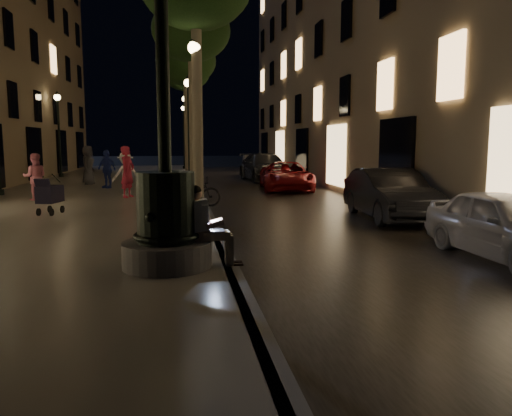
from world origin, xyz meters
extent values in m
plane|color=black|center=(0.00, 15.00, 0.00)|extent=(120.00, 120.00, 0.00)
cube|color=black|center=(3.00, 15.00, 0.01)|extent=(6.00, 45.00, 0.02)
cube|color=slate|center=(-4.00, 15.00, 0.10)|extent=(8.00, 45.00, 0.20)
cube|color=#59595B|center=(0.00, 15.00, 0.10)|extent=(0.25, 45.00, 0.20)
cube|color=#766449|center=(10.00, 18.00, 7.50)|extent=(8.00, 36.00, 15.00)
cylinder|color=#59595B|center=(-1.00, 2.00, 0.40)|extent=(1.40, 1.40, 0.40)
cylinder|color=black|center=(-1.00, 2.00, 1.15)|extent=(0.90, 0.90, 1.10)
torus|color=black|center=(-1.00, 2.00, 0.70)|extent=(1.04, 1.04, 0.10)
torus|color=black|center=(-1.00, 2.00, 1.55)|extent=(0.89, 0.89, 0.09)
cylinder|color=black|center=(-1.00, 2.00, 3.30)|extent=(0.20, 0.20, 3.20)
cube|color=gray|center=(-0.45, 2.00, 0.68)|extent=(0.34, 0.22, 0.17)
cube|color=silver|center=(-0.51, 2.00, 1.00)|extent=(0.42, 0.24, 0.53)
sphere|color=tan|center=(-0.53, 2.00, 1.35)|extent=(0.20, 0.20, 0.20)
sphere|color=black|center=(-0.54, 2.00, 1.39)|extent=(0.20, 0.20, 0.20)
cube|color=gray|center=(-0.23, 1.92, 0.68)|extent=(0.43, 0.12, 0.13)
cube|color=gray|center=(-0.23, 2.08, 0.68)|extent=(0.43, 0.12, 0.13)
cube|color=gray|center=(-0.02, 1.92, 0.44)|extent=(0.12, 0.11, 0.48)
cube|color=gray|center=(-0.02, 2.08, 0.44)|extent=(0.12, 0.11, 0.48)
cube|color=black|center=(0.07, 1.92, 0.21)|extent=(0.24, 0.09, 0.03)
cube|color=black|center=(0.07, 2.08, 0.21)|extent=(0.24, 0.09, 0.03)
cube|color=black|center=(-0.21, 2.00, 0.76)|extent=(0.22, 0.31, 0.02)
cube|color=black|center=(-0.36, 2.00, 0.86)|extent=(0.08, 0.31, 0.20)
cube|color=#B2C0FF|center=(-0.34, 2.00, 0.86)|extent=(0.06, 0.28, 0.17)
cylinder|color=#6B604C|center=(-0.25, 8.00, 2.70)|extent=(0.28, 0.28, 5.00)
cylinder|color=#6B604C|center=(-0.20, 14.00, 2.75)|extent=(0.28, 0.28, 5.10)
ellipsoid|color=black|center=(-0.20, 14.00, 6.40)|extent=(3.00, 3.00, 2.40)
cylinder|color=#6B604C|center=(-0.30, 20.00, 2.65)|extent=(0.28, 0.28, 4.90)
ellipsoid|color=black|center=(-0.30, 20.00, 6.20)|extent=(3.00, 3.00, 2.40)
cylinder|color=#6B604C|center=(-0.22, 26.00, 2.80)|extent=(0.28, 0.28, 5.20)
ellipsoid|color=black|center=(-0.22, 26.00, 6.50)|extent=(3.00, 3.00, 2.40)
cylinder|color=black|center=(-0.30, 8.00, 0.30)|extent=(0.28, 0.28, 0.20)
cylinder|color=black|center=(-0.30, 8.00, 2.40)|extent=(0.12, 0.12, 4.40)
sphere|color=#FFD88C|center=(-0.30, 8.00, 4.65)|extent=(0.36, 0.36, 0.36)
cone|color=black|center=(-0.30, 8.00, 4.90)|extent=(0.30, 0.30, 0.22)
cylinder|color=black|center=(-0.30, 16.00, 0.30)|extent=(0.28, 0.28, 0.20)
cylinder|color=black|center=(-0.30, 16.00, 2.40)|extent=(0.12, 0.12, 4.40)
sphere|color=#FFD88C|center=(-0.30, 16.00, 4.65)|extent=(0.36, 0.36, 0.36)
cone|color=black|center=(-0.30, 16.00, 4.90)|extent=(0.30, 0.30, 0.22)
cylinder|color=black|center=(-0.30, 24.00, 0.30)|extent=(0.28, 0.28, 0.20)
cylinder|color=black|center=(-0.30, 24.00, 2.40)|extent=(0.12, 0.12, 4.40)
sphere|color=#FFD88C|center=(-0.30, 24.00, 4.65)|extent=(0.36, 0.36, 0.36)
cone|color=black|center=(-0.30, 24.00, 4.90)|extent=(0.30, 0.30, 0.22)
cylinder|color=black|center=(-0.30, 32.00, 0.30)|extent=(0.28, 0.28, 0.20)
cylinder|color=black|center=(-0.30, 32.00, 2.40)|extent=(0.12, 0.12, 4.40)
sphere|color=#FFD88C|center=(-0.30, 32.00, 4.65)|extent=(0.36, 0.36, 0.36)
cone|color=black|center=(-0.30, 32.00, 4.90)|extent=(0.30, 0.30, 0.22)
cylinder|color=black|center=(-7.40, 14.00, 0.30)|extent=(0.28, 0.28, 0.20)
cylinder|color=black|center=(-7.40, 24.00, 0.30)|extent=(0.28, 0.28, 0.20)
cylinder|color=black|center=(-7.40, 24.00, 2.40)|extent=(0.12, 0.12, 4.40)
sphere|color=#FFD88C|center=(-7.40, 24.00, 4.65)|extent=(0.36, 0.36, 0.36)
cone|color=black|center=(-7.40, 24.00, 4.90)|extent=(0.30, 0.30, 0.22)
cube|color=black|center=(-4.26, 8.36, 0.75)|extent=(0.62, 0.84, 0.45)
cube|color=black|center=(-4.34, 8.01, 1.06)|extent=(0.43, 0.26, 0.30)
cylinder|color=black|center=(-4.51, 8.11, 0.30)|extent=(0.09, 0.21, 0.20)
cylinder|color=black|center=(-4.15, 8.02, 0.30)|extent=(0.09, 0.21, 0.20)
cylinder|color=black|center=(-4.36, 8.69, 0.30)|extent=(0.09, 0.21, 0.20)
cylinder|color=black|center=(-4.01, 8.61, 0.30)|extent=(0.09, 0.21, 0.20)
cylinder|color=black|center=(-4.16, 8.75, 1.16)|extent=(0.14, 0.45, 0.28)
imported|color=#AFB0B7|center=(5.16, 2.36, 0.65)|extent=(1.64, 3.84, 1.29)
imported|color=black|center=(5.02, 7.28, 0.71)|extent=(1.78, 4.40, 1.42)
imported|color=maroon|center=(4.00, 16.09, 0.64)|extent=(2.60, 4.83, 1.29)
imported|color=#303135|center=(4.00, 21.62, 0.77)|extent=(2.59, 5.47, 1.54)
imported|color=#AEB0AA|center=(4.00, 24.66, 0.72)|extent=(1.80, 4.46, 1.44)
imported|color=#AA2239|center=(-2.57, 12.37, 1.11)|extent=(0.69, 0.79, 1.83)
imported|color=#C76980|center=(-5.58, 11.96, 0.99)|extent=(0.86, 0.72, 1.59)
imported|color=white|center=(-2.72, 13.16, 1.00)|extent=(1.19, 1.01, 1.60)
imported|color=navy|center=(-3.82, 16.28, 1.02)|extent=(1.00, 0.89, 1.63)
imported|color=#39383E|center=(-4.94, 18.39, 1.10)|extent=(0.71, 0.96, 1.80)
imported|color=black|center=(-0.40, 9.41, 0.66)|extent=(1.77, 0.71, 0.91)
camera|label=1|loc=(-0.80, -5.81, 2.15)|focal=35.00mm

